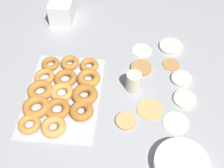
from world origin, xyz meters
TOP-DOWN VIEW (x-y plane):
  - ground_plane at (0.00, 0.00)m, footprint 3.00×3.00m
  - pancake_0 at (-0.08, 0.05)m, footprint 0.09×0.09m
  - pancake_1 at (-0.24, 0.19)m, footprint 0.11×0.11m
  - pancake_2 at (0.14, 0.09)m, footprint 0.11×0.11m
  - pancake_3 at (0.20, -0.00)m, footprint 0.08×0.08m
  - pancake_4 at (-0.03, 0.23)m, footprint 0.09×0.09m
  - pancake_5 at (0.08, 0.24)m, footprint 0.09×0.09m
  - pancake_6 at (-0.12, 0.19)m, footprint 0.08×0.08m
  - pancake_7 at (-0.20, 0.05)m, footprint 0.10×0.10m
  - pancake_8 at (0.19, 0.19)m, footprint 0.10×0.10m
  - donut_tray at (0.10, -0.27)m, footprint 0.45×0.31m
  - batter_bowl at (0.37, 0.20)m, footprint 0.19×0.19m
  - container_stack at (-0.42, -0.37)m, footprint 0.15×0.12m
  - paper_cup at (0.03, 0.02)m, footprint 0.06×0.06m

SIDE VIEW (x-z plane):
  - ground_plane at x=0.00m, z-range 0.00..0.00m
  - pancake_6 at x=-0.12m, z-range 0.00..0.01m
  - pancake_2 at x=0.14m, z-range 0.00..0.01m
  - pancake_8 at x=0.19m, z-range 0.00..0.01m
  - pancake_7 at x=-0.20m, z-range 0.00..0.01m
  - pancake_5 at x=0.08m, z-range 0.00..0.01m
  - pancake_3 at x=0.20m, z-range 0.00..0.01m
  - pancake_1 at x=-0.24m, z-range 0.00..0.01m
  - pancake_0 at x=-0.08m, z-range 0.00..0.01m
  - pancake_4 at x=-0.03m, z-range 0.00..0.02m
  - donut_tray at x=0.10m, z-range 0.00..0.04m
  - batter_bowl at x=0.37m, z-range 0.00..0.05m
  - paper_cup at x=0.03m, z-range 0.00..0.09m
  - container_stack at x=-0.42m, z-range 0.00..0.11m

